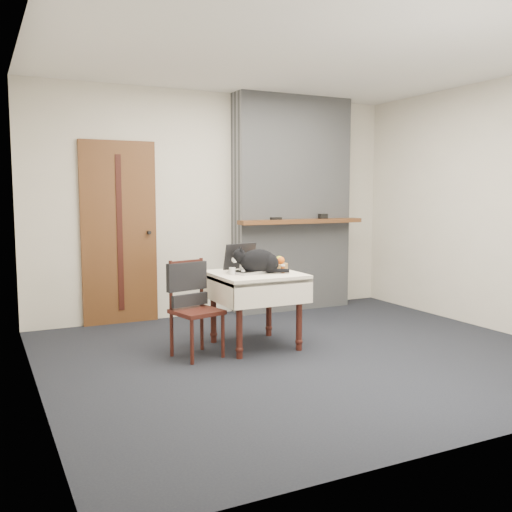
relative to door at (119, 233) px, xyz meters
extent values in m
plane|color=black|center=(1.20, -1.97, -1.00)|extent=(4.50, 4.50, 0.00)
cube|color=beige|center=(1.20, 0.03, 0.30)|extent=(4.50, 0.02, 2.60)
cube|color=beige|center=(-1.05, -1.97, 0.30)|extent=(0.02, 4.00, 2.60)
cube|color=beige|center=(3.45, -1.97, 0.30)|extent=(0.02, 4.00, 2.60)
cube|color=white|center=(1.20, -1.97, 1.60)|extent=(4.50, 4.00, 0.02)
cube|color=brown|center=(0.00, 0.00, 0.00)|extent=(0.82, 0.05, 2.00)
cube|color=#37120F|center=(0.00, -0.03, 0.00)|extent=(0.06, 0.01, 1.70)
cylinder|color=black|center=(0.32, -0.04, 0.00)|extent=(0.04, 0.06, 0.04)
cube|color=gray|center=(2.10, -0.12, 0.30)|extent=(1.50, 0.30, 2.60)
cube|color=brown|center=(2.10, -0.36, 0.10)|extent=(1.62, 0.18, 0.05)
cube|color=black|center=(1.75, -0.36, 0.14)|extent=(0.14, 0.04, 0.03)
cube|color=black|center=(2.40, -0.36, 0.16)|extent=(0.10, 0.07, 0.06)
cylinder|color=#37120F|center=(0.61, -1.83, -0.68)|extent=(0.06, 0.06, 0.64)
sphere|color=#37120F|center=(0.61, -1.83, -0.92)|extent=(0.07, 0.07, 0.07)
cylinder|color=#37120F|center=(1.21, -1.83, -0.68)|extent=(0.06, 0.06, 0.64)
sphere|color=#37120F|center=(1.21, -1.83, -0.92)|extent=(0.07, 0.07, 0.07)
cylinder|color=#37120F|center=(0.61, -1.23, -0.68)|extent=(0.06, 0.06, 0.64)
sphere|color=#37120F|center=(0.61, -1.23, -0.92)|extent=(0.07, 0.07, 0.07)
cylinder|color=#37120F|center=(1.21, -1.23, -0.68)|extent=(0.06, 0.06, 0.64)
sphere|color=#37120F|center=(1.21, -1.23, -0.92)|extent=(0.07, 0.07, 0.07)
cube|color=white|center=(0.91, -1.53, -0.33)|extent=(0.78, 0.78, 0.06)
cube|color=white|center=(0.91, -1.92, -0.44)|extent=(0.78, 0.01, 0.22)
cube|color=white|center=(0.91, -1.15, -0.44)|extent=(0.78, 0.01, 0.22)
cube|color=white|center=(0.52, -1.53, -0.44)|extent=(0.01, 0.78, 0.22)
cube|color=white|center=(1.29, -1.53, -0.44)|extent=(0.01, 0.78, 0.22)
cube|color=#B7B7BC|center=(0.86, -1.52, -0.29)|extent=(0.41, 0.33, 0.02)
cube|color=black|center=(0.86, -1.52, -0.28)|extent=(0.33, 0.24, 0.00)
cube|color=black|center=(0.83, -1.37, -0.16)|extent=(0.36, 0.15, 0.25)
cube|color=#A6BAF2|center=(0.83, -1.37, -0.16)|extent=(0.33, 0.13, 0.22)
ellipsoid|color=black|center=(0.91, -1.57, -0.19)|extent=(0.38, 0.27, 0.22)
ellipsoid|color=black|center=(1.02, -1.59, -0.21)|extent=(0.22, 0.23, 0.18)
sphere|color=black|center=(0.74, -1.54, -0.13)|extent=(0.15, 0.15, 0.13)
ellipsoid|color=white|center=(0.70, -1.53, -0.17)|extent=(0.07, 0.08, 0.06)
ellipsoid|color=white|center=(0.77, -1.54, -0.23)|extent=(0.07, 0.08, 0.09)
cone|color=black|center=(0.74, -1.58, -0.07)|extent=(0.05, 0.06, 0.05)
cone|color=black|center=(0.76, -1.50, -0.07)|extent=(0.05, 0.06, 0.05)
cylinder|color=black|center=(1.08, -1.68, -0.27)|extent=(0.18, 0.13, 0.04)
sphere|color=white|center=(0.76, -1.58, -0.28)|extent=(0.04, 0.04, 0.04)
sphere|color=white|center=(0.78, -1.50, -0.28)|extent=(0.04, 0.04, 0.04)
cylinder|color=silver|center=(0.67, -1.56, -0.27)|extent=(0.06, 0.06, 0.07)
cylinder|color=#9C4213|center=(1.12, -1.67, -0.27)|extent=(0.04, 0.04, 0.07)
cylinder|color=silver|center=(1.12, -1.67, -0.23)|extent=(0.04, 0.04, 0.02)
cylinder|color=olive|center=(1.16, -1.47, -0.27)|extent=(0.23, 0.23, 0.07)
sphere|color=orange|center=(1.11, -1.50, -0.20)|extent=(0.07, 0.07, 0.07)
sphere|color=orange|center=(1.19, -1.51, -0.20)|extent=(0.07, 0.07, 0.07)
sphere|color=orange|center=(1.16, -1.42, -0.20)|extent=(0.07, 0.07, 0.07)
sphere|color=yellow|center=(1.21, -1.44, -0.20)|extent=(0.07, 0.07, 0.07)
sphere|color=orange|center=(1.12, -1.43, -0.20)|extent=(0.07, 0.07, 0.07)
cube|color=black|center=(1.11, -1.45, -0.30)|extent=(0.11, 0.13, 0.01)
cube|color=#37120F|center=(0.30, -1.62, -0.60)|extent=(0.46, 0.46, 0.04)
cylinder|color=#37120F|center=(0.18, -1.81, -0.80)|extent=(0.03, 0.03, 0.40)
cylinder|color=#37120F|center=(0.49, -1.74, -0.80)|extent=(0.03, 0.03, 0.40)
cylinder|color=#37120F|center=(0.10, -1.50, -0.80)|extent=(0.03, 0.03, 0.40)
cylinder|color=#37120F|center=(0.41, -1.42, -0.80)|extent=(0.03, 0.03, 0.40)
cylinder|color=#37120F|center=(0.10, -1.50, -0.37)|extent=(0.03, 0.03, 0.45)
cylinder|color=#37120F|center=(0.41, -1.42, -0.37)|extent=(0.03, 0.03, 0.45)
cube|color=#37120F|center=(0.26, -1.46, -0.28)|extent=(0.32, 0.10, 0.25)
cube|color=black|center=(0.26, -1.47, -0.30)|extent=(0.40, 0.15, 0.25)
camera|label=1|loc=(-1.40, -6.24, 0.44)|focal=40.00mm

